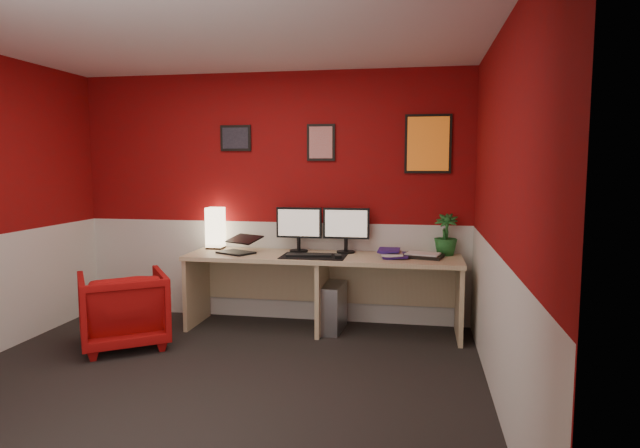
{
  "coord_description": "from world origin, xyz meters",
  "views": [
    {
      "loc": [
        1.48,
        -3.62,
        1.59
      ],
      "look_at": [
        0.6,
        1.21,
        1.05
      ],
      "focal_mm": 30.66,
      "sensor_mm": 36.0,
      "label": 1
    }
  ],
  "objects_px": {
    "laptop": "(236,242)",
    "zen_tray": "(423,256)",
    "monitor_left": "(299,222)",
    "pc_tower": "(332,307)",
    "potted_plant": "(446,235)",
    "desk": "(322,293)",
    "armchair": "(123,309)",
    "monitor_right": "(346,223)",
    "shoji_lamp": "(215,229)"
  },
  "relations": [
    {
      "from": "laptop",
      "to": "zen_tray",
      "type": "relative_size",
      "value": 0.94
    },
    {
      "from": "monitor_left",
      "to": "pc_tower",
      "type": "distance_m",
      "value": 0.89
    },
    {
      "from": "zen_tray",
      "to": "potted_plant",
      "type": "bearing_deg",
      "value": 40.89
    },
    {
      "from": "potted_plant",
      "to": "zen_tray",
      "type": "bearing_deg",
      "value": -139.11
    },
    {
      "from": "monitor_left",
      "to": "desk",
      "type": "bearing_deg",
      "value": -33.14
    },
    {
      "from": "zen_tray",
      "to": "armchair",
      "type": "height_order",
      "value": "zen_tray"
    },
    {
      "from": "desk",
      "to": "monitor_right",
      "type": "distance_m",
      "value": 0.71
    },
    {
      "from": "zen_tray",
      "to": "potted_plant",
      "type": "xyz_separation_m",
      "value": [
        0.21,
        0.18,
        0.18
      ]
    },
    {
      "from": "potted_plant",
      "to": "pc_tower",
      "type": "bearing_deg",
      "value": -168.93
    },
    {
      "from": "pc_tower",
      "to": "armchair",
      "type": "bearing_deg",
      "value": -152.23
    },
    {
      "from": "monitor_left",
      "to": "laptop",
      "type": "bearing_deg",
      "value": -158.8
    },
    {
      "from": "monitor_left",
      "to": "armchair",
      "type": "distance_m",
      "value": 1.79
    },
    {
      "from": "pc_tower",
      "to": "armchair",
      "type": "height_order",
      "value": "armchair"
    },
    {
      "from": "laptop",
      "to": "potted_plant",
      "type": "height_order",
      "value": "potted_plant"
    },
    {
      "from": "laptop",
      "to": "monitor_left",
      "type": "height_order",
      "value": "monitor_left"
    },
    {
      "from": "shoji_lamp",
      "to": "laptop",
      "type": "relative_size",
      "value": 1.21
    },
    {
      "from": "monitor_left",
      "to": "potted_plant",
      "type": "distance_m",
      "value": 1.42
    },
    {
      "from": "shoji_lamp",
      "to": "potted_plant",
      "type": "height_order",
      "value": "shoji_lamp"
    },
    {
      "from": "zen_tray",
      "to": "armchair",
      "type": "xyz_separation_m",
      "value": [
        -2.57,
        -0.78,
        -0.42
      ]
    },
    {
      "from": "monitor_left",
      "to": "pc_tower",
      "type": "height_order",
      "value": "monitor_left"
    },
    {
      "from": "shoji_lamp",
      "to": "zen_tray",
      "type": "height_order",
      "value": "shoji_lamp"
    },
    {
      "from": "laptop",
      "to": "zen_tray",
      "type": "xyz_separation_m",
      "value": [
        1.77,
        0.09,
        -0.09
      ]
    },
    {
      "from": "potted_plant",
      "to": "pc_tower",
      "type": "xyz_separation_m",
      "value": [
        -1.05,
        -0.21,
        -0.7
      ]
    },
    {
      "from": "monitor_left",
      "to": "zen_tray",
      "type": "distance_m",
      "value": 1.24
    },
    {
      "from": "shoji_lamp",
      "to": "monitor_right",
      "type": "xyz_separation_m",
      "value": [
        1.34,
        -0.02,
        0.09
      ]
    },
    {
      "from": "laptop",
      "to": "armchair",
      "type": "bearing_deg",
      "value": -111.43
    },
    {
      "from": "armchair",
      "to": "shoji_lamp",
      "type": "bearing_deg",
      "value": -152.65
    },
    {
      "from": "desk",
      "to": "pc_tower",
      "type": "relative_size",
      "value": 5.78
    },
    {
      "from": "desk",
      "to": "shoji_lamp",
      "type": "relative_size",
      "value": 6.5
    },
    {
      "from": "desk",
      "to": "armchair",
      "type": "xyz_separation_m",
      "value": [
        -1.64,
        -0.74,
        -0.04
      ]
    },
    {
      "from": "laptop",
      "to": "zen_tray",
      "type": "distance_m",
      "value": 1.78
    },
    {
      "from": "potted_plant",
      "to": "armchair",
      "type": "relative_size",
      "value": 0.54
    },
    {
      "from": "monitor_left",
      "to": "monitor_right",
      "type": "distance_m",
      "value": 0.47
    },
    {
      "from": "shoji_lamp",
      "to": "monitor_right",
      "type": "relative_size",
      "value": 0.69
    },
    {
      "from": "desk",
      "to": "potted_plant",
      "type": "height_order",
      "value": "potted_plant"
    },
    {
      "from": "desk",
      "to": "monitor_left",
      "type": "distance_m",
      "value": 0.73
    },
    {
      "from": "zen_tray",
      "to": "monitor_right",
      "type": "bearing_deg",
      "value": 168.26
    },
    {
      "from": "monitor_right",
      "to": "zen_tray",
      "type": "relative_size",
      "value": 1.66
    },
    {
      "from": "shoji_lamp",
      "to": "monitor_right",
      "type": "distance_m",
      "value": 1.34
    },
    {
      "from": "monitor_left",
      "to": "monitor_right",
      "type": "xyz_separation_m",
      "value": [
        0.47,
        0.02,
        0.0
      ]
    },
    {
      "from": "zen_tray",
      "to": "potted_plant",
      "type": "height_order",
      "value": "potted_plant"
    },
    {
      "from": "desk",
      "to": "monitor_right",
      "type": "bearing_deg",
      "value": 44.22
    },
    {
      "from": "zen_tray",
      "to": "armchair",
      "type": "distance_m",
      "value": 2.72
    },
    {
      "from": "armchair",
      "to": "potted_plant",
      "type": "bearing_deg",
      "value": 163.88
    },
    {
      "from": "monitor_left",
      "to": "potted_plant",
      "type": "height_order",
      "value": "monitor_left"
    },
    {
      "from": "monitor_right",
      "to": "potted_plant",
      "type": "distance_m",
      "value": 0.95
    },
    {
      "from": "desk",
      "to": "laptop",
      "type": "bearing_deg",
      "value": -176.82
    },
    {
      "from": "pc_tower",
      "to": "armchair",
      "type": "relative_size",
      "value": 0.62
    },
    {
      "from": "monitor_left",
      "to": "zen_tray",
      "type": "relative_size",
      "value": 1.66
    },
    {
      "from": "zen_tray",
      "to": "potted_plant",
      "type": "relative_size",
      "value": 0.89
    }
  ]
}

